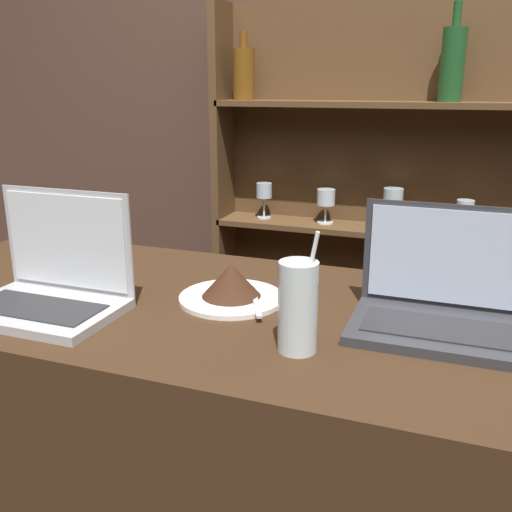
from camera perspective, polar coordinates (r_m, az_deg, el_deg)
back_wall at (r=2.14m, az=12.00°, el=13.71°), size 7.00×0.06×2.70m
back_shelf at (r=2.12m, az=13.24°, el=1.49°), size 1.31×0.18×1.73m
laptop_near at (r=1.20m, az=-19.81°, el=-2.53°), size 0.30×0.20×0.23m
laptop_far at (r=1.10m, az=18.55°, el=-4.52°), size 0.33×0.21×0.22m
cake_plate at (r=1.18m, az=-2.48°, el=-3.00°), size 0.22×0.22×0.08m
water_glass at (r=0.95m, az=4.22°, el=-5.08°), size 0.07×0.07×0.21m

